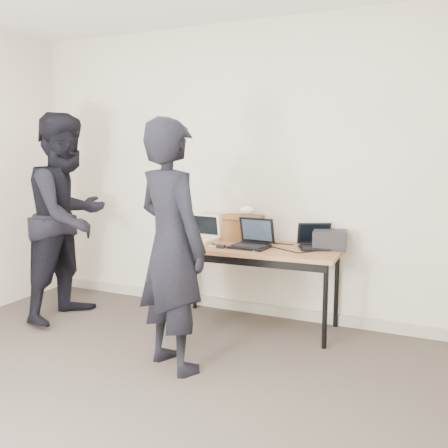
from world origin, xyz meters
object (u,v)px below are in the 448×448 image
Objects in this scene: laptop_beige at (199,237)px; person_observer at (68,217)px; leather_satchel at (243,227)px; equipment_box at (330,240)px; laptop_right at (315,243)px; desk at (252,253)px; laptop_center at (252,241)px; person_typist at (172,246)px.

laptop_beige is 1.22m from person_observer.
equipment_box is (0.81, -0.04, -0.05)m from leather_satchel.
laptop_right is at bearing -73.63° from person_observer.
laptop_right is 2.24m from person_observer.
person_observer is (-1.64, -0.45, 0.28)m from desk.
desk is 0.54m from laptop_beige.
person_observer is at bearing 171.73° from laptop_right.
desk is 0.55m from laptop_right.
laptop_right is at bearing -9.61° from leather_satchel.
laptop_center is 0.91× the size of laptop_right.
laptop_right reaches higher than desk.
leather_satchel reaches higher than laptop_right.
person_typist is (-0.22, -0.99, 0.11)m from laptop_center.
laptop_center reaches higher than desk.
person_observer is (-1.42, 0.55, 0.05)m from person_typist.
person_typist is (-0.84, -1.19, 0.09)m from equipment_box.
laptop_beige is 0.18× the size of person_typist.
person_observer reaches higher than person_typist.
laptop_right is at bearing -97.49° from person_typist.
desk is 4.08× the size of leather_satchel.
person_typist reaches higher than equipment_box.
leather_satchel is at bearing 151.13° from laptop_right.
person_observer is at bearing -152.51° from laptop_beige.
person_typist is (-0.22, -1.00, 0.23)m from desk.
person_observer is (-1.64, -0.44, 0.16)m from laptop_center.
person_typist reaches higher than laptop_right.
laptop_center is (0.00, -0.01, 0.11)m from desk.
person_typist reaches higher than leather_satchel.
leather_satchel is 0.81m from equipment_box.
laptop_right reaches higher than equipment_box.
laptop_right is 0.12m from equipment_box.
desk is at bearing 3.27° from laptop_beige.
desk is 0.67m from equipment_box.
equipment_box is at bearing -16.37° from laptop_right.
laptop_center is at bearing -57.54° from leather_satchel.
laptop_right is at bearing -171.86° from equipment_box.
leather_satchel is 0.21× the size of person_typist.
desk is 1.72m from person_observer.
leather_satchel is (-0.18, 0.23, 0.19)m from desk.
equipment_box is at bearing 14.20° from desk.
desk is 5.58× the size of equipment_box.
laptop_right is at bearing 23.37° from laptop_center.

